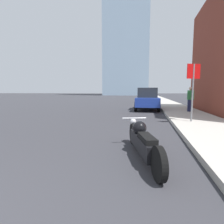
{
  "coord_description": "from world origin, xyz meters",
  "views": [
    {
      "loc": [
        2.59,
        0.09,
        1.39
      ],
      "look_at": [
        1.4,
        5.9,
        0.71
      ],
      "focal_mm": 28.0,
      "sensor_mm": 36.0,
      "label": 1
    }
  ],
  "objects_px": {
    "parked_car_blue": "(147,99)",
    "parked_car_green": "(147,95)",
    "motorcycle": "(142,141)",
    "stop_sign": "(193,83)",
    "parked_car_silver": "(147,96)",
    "pedestrian": "(190,99)"
  },
  "relations": [
    {
      "from": "parked_car_blue",
      "to": "stop_sign",
      "type": "xyz_separation_m",
      "value": [
        1.87,
        -6.08,
        0.93
      ]
    },
    {
      "from": "motorcycle",
      "to": "parked_car_silver",
      "type": "relative_size",
      "value": 0.52
    },
    {
      "from": "parked_car_silver",
      "to": "pedestrian",
      "type": "height_order",
      "value": "parked_car_silver"
    },
    {
      "from": "stop_sign",
      "to": "parked_car_blue",
      "type": "bearing_deg",
      "value": 107.13
    },
    {
      "from": "stop_sign",
      "to": "pedestrian",
      "type": "xyz_separation_m",
      "value": [
        0.84,
        4.07,
        -0.83
      ]
    },
    {
      "from": "parked_car_blue",
      "to": "parked_car_silver",
      "type": "relative_size",
      "value": 0.9
    },
    {
      "from": "parked_car_green",
      "to": "parked_car_blue",
      "type": "bearing_deg",
      "value": -91.6
    },
    {
      "from": "parked_car_blue",
      "to": "parked_car_green",
      "type": "height_order",
      "value": "parked_car_blue"
    },
    {
      "from": "stop_sign",
      "to": "pedestrian",
      "type": "distance_m",
      "value": 4.23
    },
    {
      "from": "parked_car_silver",
      "to": "pedestrian",
      "type": "xyz_separation_m",
      "value": [
        2.8,
        -14.2,
        0.08
      ]
    },
    {
      "from": "motorcycle",
      "to": "stop_sign",
      "type": "height_order",
      "value": "stop_sign"
    },
    {
      "from": "parked_car_silver",
      "to": "stop_sign",
      "type": "bearing_deg",
      "value": -89.56
    },
    {
      "from": "parked_car_green",
      "to": "stop_sign",
      "type": "relative_size",
      "value": 1.68
    },
    {
      "from": "parked_car_silver",
      "to": "stop_sign",
      "type": "distance_m",
      "value": 18.39
    },
    {
      "from": "parked_car_green",
      "to": "motorcycle",
      "type": "bearing_deg",
      "value": -91.76
    },
    {
      "from": "pedestrian",
      "to": "parked_car_silver",
      "type": "bearing_deg",
      "value": 101.14
    },
    {
      "from": "parked_car_green",
      "to": "pedestrian",
      "type": "xyz_separation_m",
      "value": [
        2.81,
        -26.81,
        0.15
      ]
    },
    {
      "from": "motorcycle",
      "to": "parked_car_silver",
      "type": "xyz_separation_m",
      "value": [
        -0.03,
        22.45,
        0.5
      ]
    },
    {
      "from": "parked_car_silver",
      "to": "parked_car_blue",
      "type": "bearing_deg",
      "value": -95.28
    },
    {
      "from": "parked_car_blue",
      "to": "parked_car_green",
      "type": "xyz_separation_m",
      "value": [
        -0.1,
        24.8,
        -0.06
      ]
    },
    {
      "from": "parked_car_green",
      "to": "parked_car_silver",
      "type": "bearing_deg",
      "value": -91.76
    },
    {
      "from": "motorcycle",
      "to": "stop_sign",
      "type": "relative_size",
      "value": 1.04
    }
  ]
}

